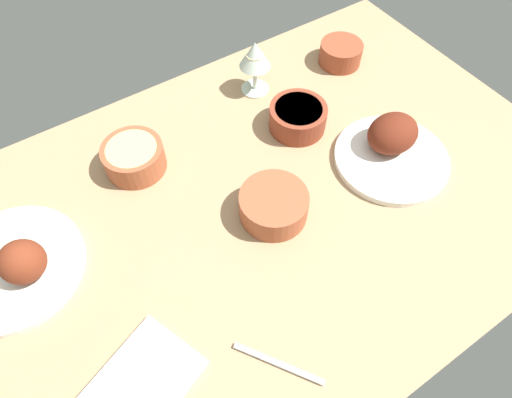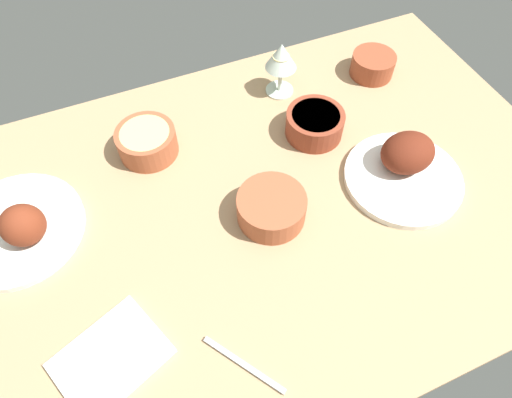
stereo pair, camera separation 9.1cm
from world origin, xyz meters
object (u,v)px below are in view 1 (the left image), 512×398
plate_center_main (392,147)px  bowl_cream (341,53)px  bowl_potatoes (134,157)px  folded_napkin (143,382)px  bowl_pasta (274,205)px  wine_glass (255,57)px  bowl_sauce (298,117)px  fork_loose (278,364)px  plate_far_side (16,265)px

plate_center_main → bowl_cream: bearing=-109.8°
bowl_potatoes → folded_napkin: size_ratio=0.76×
bowl_pasta → bowl_cream: 51.94cm
plate_center_main → wine_glass: 38.17cm
bowl_sauce → bowl_cream: bearing=-151.3°
wine_glass → fork_loose: wine_glass is taller
fork_loose → bowl_pasta: bearing=112.8°
plate_far_side → wine_glass: size_ratio=1.93×
bowl_sauce → bowl_pasta: same height
bowl_potatoes → folded_napkin: bowl_potatoes is taller
bowl_sauce → folded_napkin: bearing=30.7°
plate_center_main → bowl_sauce: 22.34cm
plate_center_main → bowl_pasta: (30.91, -1.47, 0.26)cm
plate_center_main → bowl_sauce: size_ratio=1.90×
bowl_sauce → folded_napkin: bowl_sauce is taller
folded_napkin → fork_loose: 22.51cm
bowl_potatoes → folded_napkin: 46.42cm
plate_far_side → bowl_potatoes: bearing=-159.0°
bowl_sauce → bowl_cream: size_ratio=1.21×
bowl_cream → plate_far_side: bearing=9.2°
plate_center_main → bowl_pasta: bearing=-2.7°
wine_glass → bowl_pasta: bearing=62.6°
bowl_potatoes → bowl_pasta: (-18.38, 26.92, -0.11)cm
bowl_cream → bowl_pasta: bearing=35.5°
bowl_pasta → bowl_potatoes: bearing=-55.7°
fork_loose → plate_center_main: bearing=82.5°
bowl_pasta → bowl_cream: (-42.28, -30.18, -0.20)cm
bowl_potatoes → bowl_pasta: bearing=124.3°
bowl_sauce → bowl_pasta: 25.44cm
bowl_pasta → fork_loose: 30.40cm
bowl_sauce → folded_napkin: 64.50cm
plate_far_side → folded_napkin: (-10.96, 31.31, -1.78)cm
bowl_sauce → plate_center_main: bearing=123.1°
plate_far_side → fork_loose: bearing=127.2°
plate_far_side → fork_loose: size_ratio=1.67×
bowl_potatoes → bowl_pasta: bowl_potatoes is taller
bowl_cream → folded_napkin: bowl_cream is taller
plate_far_side → fork_loose: 51.65cm
bowl_sauce → bowl_cream: bowl_sauce is taller
wine_glass → folded_napkin: 73.75cm
plate_center_main → plate_far_side: bearing=-12.3°
plate_center_main → bowl_sauce: plate_center_main is taller
bowl_potatoes → fork_loose: bearing=92.1°
wine_glass → bowl_sauce: bearing=94.5°
folded_napkin → plate_far_side: bearing=-70.7°
wine_glass → bowl_potatoes: bearing=10.5°
plate_far_side → plate_center_main: size_ratio=1.06×
bowl_sauce → bowl_pasta: size_ratio=0.95×
plate_far_side → fork_loose: (-31.23, 41.09, -1.98)cm
plate_center_main → wine_glass: size_ratio=1.82×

